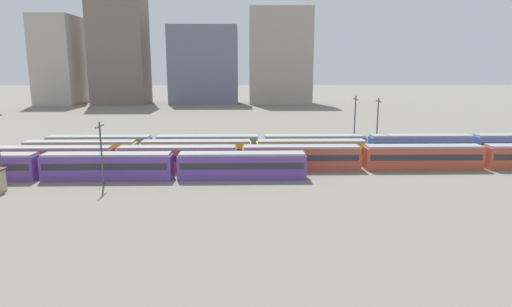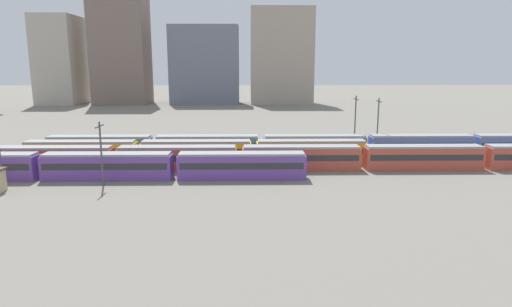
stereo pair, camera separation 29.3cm
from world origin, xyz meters
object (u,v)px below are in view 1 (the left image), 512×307
(train_track_3, at_px, (314,145))
(catenary_pole_1, at_px, (355,122))
(catenary_pole_2, at_px, (101,150))
(train_track_0, at_px, (108,166))
(train_track_2, at_px, (196,151))
(catenary_pole_3, at_px, (377,123))
(train_track_1, at_px, (301,157))

(train_track_3, height_order, catenary_pole_1, catenary_pole_1)
(catenary_pole_1, xyz_separation_m, catenary_pole_2, (-38.95, -21.56, -0.98))
(train_track_0, distance_m, train_track_2, 15.36)
(train_track_0, bearing_deg, catenary_pole_3, 22.90)
(train_track_1, distance_m, catenary_pole_1, 17.76)
(train_track_0, height_order, catenary_pole_1, catenary_pole_1)
(train_track_0, distance_m, catenary_pole_3, 47.31)
(train_track_2, distance_m, train_track_3, 20.90)
(catenary_pole_1, relative_size, catenary_pole_3, 1.04)
(train_track_2, distance_m, catenary_pole_3, 33.32)
(train_track_2, bearing_deg, train_track_1, -17.37)
(train_track_0, height_order, train_track_1, same)
(train_track_0, distance_m, catenary_pole_1, 43.50)
(train_track_1, height_order, train_track_3, same)
(train_track_2, bearing_deg, catenary_pole_2, -128.79)
(catenary_pole_3, bearing_deg, train_track_3, -166.96)
(train_track_3, distance_m, catenary_pole_2, 36.60)
(train_track_3, xyz_separation_m, catenary_pole_3, (11.90, 2.76, 3.67))
(catenary_pole_1, bearing_deg, catenary_pole_3, 0.73)
(train_track_1, height_order, catenary_pole_1, catenary_pole_1)
(train_track_2, bearing_deg, catenary_pole_1, 15.78)
(train_track_0, distance_m, train_track_1, 28.41)
(train_track_2, bearing_deg, train_track_0, -137.38)
(train_track_1, relative_size, catenary_pole_1, 8.94)
(catenary_pole_1, bearing_deg, train_track_0, -155.01)
(train_track_3, bearing_deg, catenary_pole_3, 13.04)
(train_track_1, bearing_deg, train_track_2, 162.63)
(train_track_1, xyz_separation_m, train_track_2, (-16.62, 5.20, -0.00))
(train_track_1, distance_m, train_track_3, 11.01)
(train_track_1, bearing_deg, train_track_3, 70.79)
(train_track_1, relative_size, catenary_pole_2, 10.92)
(train_track_0, bearing_deg, train_track_2, 42.62)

